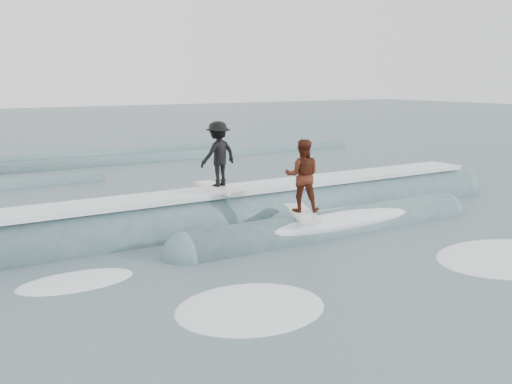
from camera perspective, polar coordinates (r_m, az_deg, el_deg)
ground at (r=13.19m, az=8.40°, el=-7.31°), size 160.00×160.00×0.00m
breaking_wave at (r=16.62m, az=0.21°, el=-3.12°), size 20.78×3.79×2.02m
surfer_black at (r=16.14m, az=-3.80°, el=3.59°), size 1.31×2.01×1.93m
surfer_red at (r=15.07m, az=4.65°, el=1.36°), size 1.27×2.06×2.02m
whitewater at (r=13.11m, az=15.10°, el=-7.72°), size 13.35×6.89×0.10m
far_swells at (r=28.02m, az=-20.13°, el=1.99°), size 38.41×8.65×0.80m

